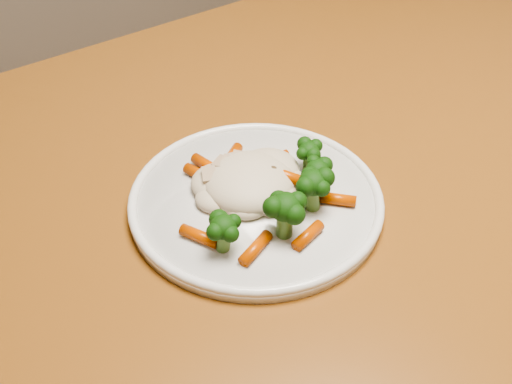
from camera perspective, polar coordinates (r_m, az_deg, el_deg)
dining_table at (r=0.77m, az=1.77°, el=-4.51°), size 1.31×0.93×0.75m
plate at (r=0.67m, az=0.00°, el=-0.90°), size 0.27×0.27×0.01m
meal at (r=0.66m, az=0.74°, el=0.64°), size 0.19×0.18×0.05m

